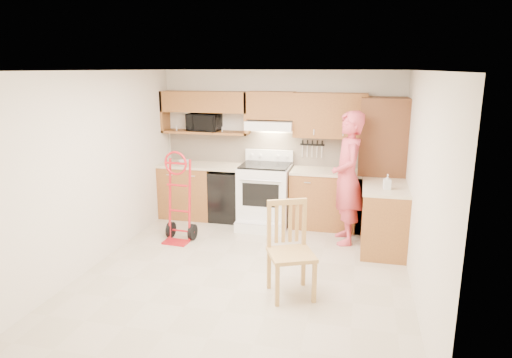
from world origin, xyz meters
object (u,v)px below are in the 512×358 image
(range, at_px, (264,190))
(hand_truck, at_px, (177,201))
(person, at_px, (348,178))
(dining_chair, at_px, (291,251))
(microwave, at_px, (204,122))

(range, height_order, hand_truck, hand_truck)
(hand_truck, bearing_deg, range, 46.20)
(person, relative_size, dining_chair, 1.80)
(range, height_order, person, person)
(range, relative_size, hand_truck, 0.97)
(person, distance_m, dining_chair, 1.94)
(microwave, distance_m, range, 1.55)
(person, bearing_deg, dining_chair, -27.96)
(person, bearing_deg, range, -120.09)
(microwave, bearing_deg, hand_truck, -85.54)
(microwave, relative_size, hand_truck, 0.43)
(dining_chair, bearing_deg, person, 49.68)
(dining_chair, bearing_deg, range, 85.40)
(microwave, height_order, range, microwave)
(person, bearing_deg, microwave, -118.47)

